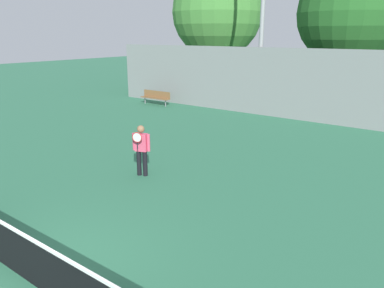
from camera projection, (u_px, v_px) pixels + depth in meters
ground_plane at (30, 281)px, 6.60m from camera, size 100.00×100.00×0.00m
tennis_net at (26, 257)px, 6.47m from camera, size 10.68×0.09×0.95m
tennis_player at (141, 147)px, 11.31m from camera, size 0.54×0.49×1.59m
bench_courtside_far at (156, 96)px, 22.95m from camera, size 2.11×0.40×0.85m
back_fence at (324, 87)px, 17.87m from camera, size 26.75×0.06×3.54m
tree_green_tall at (349, 13)px, 20.09m from camera, size 5.48×5.48×8.03m
tree_green_broad at (217, 12)px, 26.88m from camera, size 6.49×6.49×8.94m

